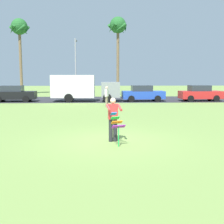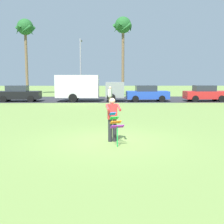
{
  "view_description": "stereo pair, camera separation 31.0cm",
  "coord_description": "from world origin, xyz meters",
  "px_view_note": "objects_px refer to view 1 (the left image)",
  "views": [
    {
      "loc": [
        -0.4,
        -11.24,
        2.62
      ],
      "look_at": [
        0.08,
        0.96,
        1.05
      ],
      "focal_mm": 46.23,
      "sensor_mm": 36.0,
      "label": 1
    },
    {
      "loc": [
        -0.09,
        -11.25,
        2.62
      ],
      "look_at": [
        0.08,
        0.96,
        1.05
      ],
      "focal_mm": 46.23,
      "sensor_mm": 36.0,
      "label": 2
    }
  ],
  "objects_px": {
    "parked_car_black": "(14,94)",
    "streetlight_pole": "(76,64)",
    "parked_car_red": "(200,93)",
    "palm_tree_right_near": "(118,29)",
    "person_kite_flyer": "(113,118)",
    "kite_held": "(117,124)",
    "parked_truck_grey_van": "(82,87)",
    "parked_car_blue": "(143,94)",
    "person_walker_near": "(107,96)",
    "palm_tree_left_near": "(19,30)"
  },
  "relations": [
    {
      "from": "parked_car_red",
      "to": "person_kite_flyer",
      "type": "bearing_deg",
      "value": -118.62
    },
    {
      "from": "kite_held",
      "to": "parked_car_blue",
      "type": "relative_size",
      "value": 0.29
    },
    {
      "from": "parked_car_red",
      "to": "streetlight_pole",
      "type": "xyz_separation_m",
      "value": [
        -13.1,
        7.05,
        3.22
      ]
    },
    {
      "from": "parked_car_red",
      "to": "person_walker_near",
      "type": "relative_size",
      "value": 2.46
    },
    {
      "from": "palm_tree_left_near",
      "to": "streetlight_pole",
      "type": "bearing_deg",
      "value": -22.99
    },
    {
      "from": "parked_truck_grey_van",
      "to": "parked_car_blue",
      "type": "distance_m",
      "value": 6.15
    },
    {
      "from": "parked_car_red",
      "to": "palm_tree_right_near",
      "type": "height_order",
      "value": "palm_tree_right_near"
    },
    {
      "from": "parked_car_black",
      "to": "streetlight_pole",
      "type": "height_order",
      "value": "streetlight_pole"
    },
    {
      "from": "kite_held",
      "to": "parked_car_blue",
      "type": "xyz_separation_m",
      "value": [
        3.62,
        18.23,
        -0.06
      ]
    },
    {
      "from": "parked_truck_grey_van",
      "to": "palm_tree_right_near",
      "type": "height_order",
      "value": "palm_tree_right_near"
    },
    {
      "from": "person_kite_flyer",
      "to": "parked_car_red",
      "type": "relative_size",
      "value": 0.41
    },
    {
      "from": "parked_car_red",
      "to": "palm_tree_right_near",
      "type": "distance_m",
      "value": 14.58
    },
    {
      "from": "parked_truck_grey_van",
      "to": "parked_car_blue",
      "type": "bearing_deg",
      "value": -0.01
    },
    {
      "from": "person_kite_flyer",
      "to": "kite_held",
      "type": "relative_size",
      "value": 1.41
    },
    {
      "from": "parked_car_black",
      "to": "kite_held",
      "type": "bearing_deg",
      "value": -63.28
    },
    {
      "from": "streetlight_pole",
      "to": "palm_tree_right_near",
      "type": "bearing_deg",
      "value": 25.35
    },
    {
      "from": "kite_held",
      "to": "parked_car_red",
      "type": "bearing_deg",
      "value": 62.57
    },
    {
      "from": "person_kite_flyer",
      "to": "parked_car_blue",
      "type": "distance_m",
      "value": 17.94
    },
    {
      "from": "parked_car_red",
      "to": "parked_truck_grey_van",
      "type": "bearing_deg",
      "value": 180.0
    },
    {
      "from": "parked_truck_grey_van",
      "to": "parked_car_red",
      "type": "bearing_deg",
      "value": -0.0
    },
    {
      "from": "parked_car_blue",
      "to": "palm_tree_right_near",
      "type": "height_order",
      "value": "palm_tree_right_near"
    },
    {
      "from": "streetlight_pole",
      "to": "person_walker_near",
      "type": "relative_size",
      "value": 4.05
    },
    {
      "from": "person_kite_flyer",
      "to": "kite_held",
      "type": "xyz_separation_m",
      "value": [
        0.11,
        -0.68,
        -0.11
      ]
    },
    {
      "from": "parked_car_blue",
      "to": "palm_tree_left_near",
      "type": "distance_m",
      "value": 19.51
    },
    {
      "from": "parked_car_red",
      "to": "palm_tree_left_near",
      "type": "height_order",
      "value": "palm_tree_left_near"
    },
    {
      "from": "palm_tree_left_near",
      "to": "person_walker_near",
      "type": "distance_m",
      "value": 20.57
    },
    {
      "from": "person_kite_flyer",
      "to": "streetlight_pole",
      "type": "distance_m",
      "value": 25.04
    },
    {
      "from": "kite_held",
      "to": "parked_car_black",
      "type": "height_order",
      "value": "parked_car_black"
    },
    {
      "from": "palm_tree_right_near",
      "to": "streetlight_pole",
      "type": "xyz_separation_m",
      "value": [
        -5.31,
        -2.52,
        -4.54
      ]
    },
    {
      "from": "kite_held",
      "to": "parked_truck_grey_van",
      "type": "relative_size",
      "value": 0.18
    },
    {
      "from": "palm_tree_left_near",
      "to": "streetlight_pole",
      "type": "xyz_separation_m",
      "value": [
        7.5,
        -3.18,
        -4.39
      ]
    },
    {
      "from": "palm_tree_left_near",
      "to": "streetlight_pole",
      "type": "distance_m",
      "value": 9.26
    },
    {
      "from": "streetlight_pole",
      "to": "person_walker_near",
      "type": "height_order",
      "value": "streetlight_pole"
    },
    {
      "from": "parked_truck_grey_van",
      "to": "parked_car_red",
      "type": "relative_size",
      "value": 1.58
    },
    {
      "from": "parked_truck_grey_van",
      "to": "parked_car_red",
      "type": "height_order",
      "value": "parked_truck_grey_van"
    },
    {
      "from": "parked_car_red",
      "to": "streetlight_pole",
      "type": "relative_size",
      "value": 0.61
    },
    {
      "from": "person_walker_near",
      "to": "parked_car_blue",
      "type": "bearing_deg",
      "value": 55.56
    },
    {
      "from": "streetlight_pole",
      "to": "person_walker_near",
      "type": "distance_m",
      "value": 13.34
    },
    {
      "from": "parked_car_black",
      "to": "parked_truck_grey_van",
      "type": "xyz_separation_m",
      "value": [
        6.69,
        0.0,
        0.64
      ]
    },
    {
      "from": "parked_car_blue",
      "to": "palm_tree_right_near",
      "type": "relative_size",
      "value": 0.42
    },
    {
      "from": "kite_held",
      "to": "parked_car_red",
      "type": "xyz_separation_m",
      "value": [
        9.46,
        18.23,
        -0.06
      ]
    },
    {
      "from": "parked_car_blue",
      "to": "person_walker_near",
      "type": "bearing_deg",
      "value": -124.44
    },
    {
      "from": "kite_held",
      "to": "person_kite_flyer",
      "type": "bearing_deg",
      "value": 99.32
    },
    {
      "from": "streetlight_pole",
      "to": "parked_car_black",
      "type": "bearing_deg",
      "value": -128.16
    },
    {
      "from": "kite_held",
      "to": "parked_car_blue",
      "type": "height_order",
      "value": "parked_car_blue"
    },
    {
      "from": "parked_car_black",
      "to": "streetlight_pole",
      "type": "distance_m",
      "value": 9.53
    },
    {
      "from": "person_kite_flyer",
      "to": "streetlight_pole",
      "type": "relative_size",
      "value": 0.25
    },
    {
      "from": "parked_car_black",
      "to": "palm_tree_right_near",
      "type": "distance_m",
      "value": 16.42
    },
    {
      "from": "person_kite_flyer",
      "to": "kite_held",
      "type": "height_order",
      "value": "person_kite_flyer"
    },
    {
      "from": "person_kite_flyer",
      "to": "person_walker_near",
      "type": "height_order",
      "value": "same"
    }
  ]
}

